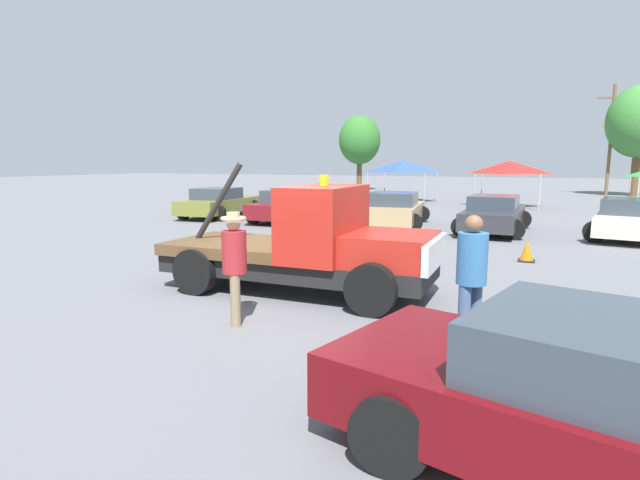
% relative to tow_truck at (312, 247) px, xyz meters
% --- Properties ---
extents(ground_plane, '(160.00, 160.00, 0.00)m').
position_rel_tow_truck_xyz_m(ground_plane, '(-0.32, -0.01, -0.90)').
color(ground_plane, slate).
extents(tow_truck, '(5.37, 2.24, 2.51)m').
position_rel_tow_truck_xyz_m(tow_truck, '(0.00, 0.00, 0.00)').
color(tow_truck, black).
rests_on(tow_truck, ground).
extents(person_near_truck, '(0.40, 0.40, 1.81)m').
position_rel_tow_truck_xyz_m(person_near_truck, '(3.17, -1.65, 0.15)').
color(person_near_truck, '#475B84').
rests_on(person_near_truck, ground).
extents(person_at_hood, '(0.39, 0.39, 1.76)m').
position_rel_tow_truck_xyz_m(person_at_hood, '(-0.27, -2.19, 0.14)').
color(person_at_hood, '#847051').
rests_on(person_at_hood, ground).
extents(parked_car_olive, '(2.77, 4.96, 1.34)m').
position_rel_tow_truck_xyz_m(parked_car_olive, '(-9.73, 10.52, -0.25)').
color(parked_car_olive, olive).
rests_on(parked_car_olive, ground).
extents(parked_car_maroon, '(2.59, 4.78, 1.34)m').
position_rel_tow_truck_xyz_m(parked_car_maroon, '(-5.99, 10.41, -0.25)').
color(parked_car_maroon, maroon).
rests_on(parked_car_maroon, ground).
extents(parked_car_tan, '(2.93, 4.92, 1.34)m').
position_rel_tow_truck_xyz_m(parked_car_tan, '(-1.44, 10.59, -0.25)').
color(parked_car_tan, tan).
rests_on(parked_car_tan, ground).
extents(parked_car_charcoal, '(2.45, 4.75, 1.34)m').
position_rel_tow_truck_xyz_m(parked_car_charcoal, '(2.33, 10.32, -0.25)').
color(parked_car_charcoal, '#2D2D33').
rests_on(parked_car_charcoal, ground).
extents(parked_car_cream, '(2.91, 4.80, 1.34)m').
position_rel_tow_truck_xyz_m(parked_car_cream, '(6.56, 10.56, -0.25)').
color(parked_car_cream, beige).
rests_on(parked_car_cream, ground).
extents(canopy_tent_blue, '(3.65, 3.65, 2.59)m').
position_rel_tow_truck_xyz_m(canopy_tent_blue, '(-4.45, 23.02, 1.33)').
color(canopy_tent_blue, '#9E9EA3').
rests_on(canopy_tent_blue, ground).
extents(canopy_tent_red, '(3.31, 3.31, 2.58)m').
position_rel_tow_truck_xyz_m(canopy_tent_red, '(2.01, 21.53, 1.31)').
color(canopy_tent_red, '#9E9EA3').
rests_on(canopy_tent_red, ground).
extents(tree_left, '(3.68, 3.68, 6.57)m').
position_rel_tow_truck_xyz_m(tree_left, '(-11.46, 34.01, 3.51)').
color(tree_left, brown).
rests_on(tree_left, ground).
extents(tree_center, '(4.51, 4.51, 8.05)m').
position_rel_tow_truck_xyz_m(tree_center, '(9.82, 35.01, 4.50)').
color(tree_center, brown).
rests_on(tree_center, ground).
extents(traffic_cone, '(0.40, 0.40, 0.55)m').
position_rel_tow_truck_xyz_m(traffic_cone, '(3.65, 5.07, -0.64)').
color(traffic_cone, black).
rests_on(traffic_cone, ground).
extents(utility_pole, '(2.20, 0.24, 8.18)m').
position_rel_tow_truck_xyz_m(utility_pole, '(8.06, 34.98, 3.46)').
color(utility_pole, brown).
rests_on(utility_pole, ground).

